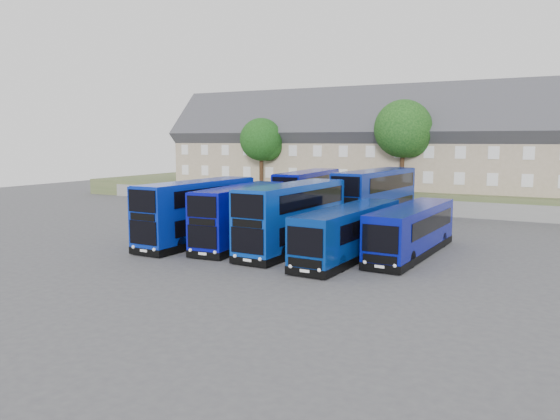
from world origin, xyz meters
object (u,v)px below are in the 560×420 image
Objects in this scene: dd_front_mid at (240,217)px; tree_mid at (405,131)px; tree_west at (263,141)px; coach_east_a at (349,234)px; dd_front_left at (197,213)px.

tree_mid reaches higher than dd_front_mid.
tree_mid is (16.00, 0.50, 1.02)m from tree_west.
tree_mid is at bearing 1.79° from tree_west.
tree_mid is at bearing 100.27° from coach_east_a.
coach_east_a is 30.30m from tree_west.
tree_mid reaches higher than dd_front_left.
tree_west reaches higher than coach_east_a.
tree_west is (-11.12, 22.49, 5.08)m from dd_front_mid.
coach_east_a is at bearing -7.62° from dd_front_mid.
dd_front_left is 24.89m from tree_west.
dd_front_left is 0.95× the size of coach_east_a.
dd_front_mid is at bearing -101.99° from tree_mid.
dd_front_mid reaches higher than coach_east_a.
dd_front_mid is at bearing -63.70° from tree_west.
dd_front_mid is at bearing 11.71° from dd_front_left.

